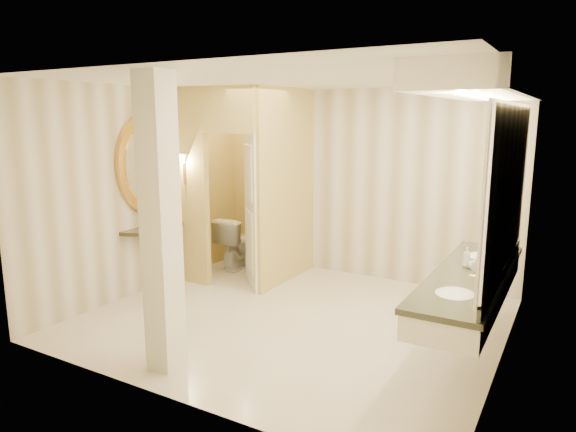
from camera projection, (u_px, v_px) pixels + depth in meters
name	position (u px, v px, depth m)	size (l,w,h in m)	color
floor	(292.00, 319.00, 5.96)	(4.50, 4.50, 0.00)	silver
ceiling	(292.00, 79.00, 5.45)	(4.50, 4.50, 0.00)	silver
wall_back	(360.00, 184.00, 7.41)	(4.50, 0.02, 2.70)	silver
wall_front	(166.00, 241.00, 4.00)	(4.50, 0.02, 2.70)	silver
wall_left	(144.00, 190.00, 6.80)	(0.02, 4.00, 2.70)	silver
wall_right	(510.00, 225.00, 4.61)	(0.02, 4.00, 2.70)	silver
toilet_closet	(254.00, 185.00, 7.07)	(1.50, 1.55, 2.70)	#F2E27E
wall_sconce	(184.00, 160.00, 6.94)	(0.14, 0.14, 0.42)	#BE923C
vanity	(480.00, 193.00, 4.65)	(0.75, 2.66, 2.09)	white
console_shelf	(148.00, 191.00, 6.81)	(1.01, 1.01, 1.96)	black
pillar	(161.00, 226.00, 4.57)	(0.27, 0.27, 2.70)	white
tissue_box	(153.00, 223.00, 6.75)	(0.12, 0.12, 0.12)	black
toilet	(239.00, 242.00, 7.96)	(0.45, 0.78, 0.80)	white
soap_bottle_a	(476.00, 264.00, 4.83)	(0.06, 0.07, 0.14)	beige
soap_bottle_b	(473.00, 263.00, 4.89)	(0.09, 0.09, 0.11)	silver
soap_bottle_c	(467.00, 257.00, 4.96)	(0.07, 0.08, 0.19)	#C6B28C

